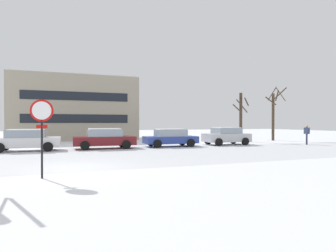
{
  "coord_description": "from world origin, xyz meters",
  "views": [
    {
      "loc": [
        -0.58,
        -12.49,
        1.91
      ],
      "look_at": [
        6.11,
        5.39,
        1.69
      ],
      "focal_mm": 30.65,
      "sensor_mm": 36.0,
      "label": 1
    }
  ],
  "objects_px": {
    "parked_car_white": "(26,140)",
    "parked_car_blue": "(170,137)",
    "parked_car_silver": "(226,136)",
    "parked_car_maroon": "(105,138)",
    "pedestrian_crossing": "(307,133)",
    "stop_sign": "(42,123)"
  },
  "relations": [
    {
      "from": "parked_car_silver",
      "to": "parked_car_white",
      "type": "bearing_deg",
      "value": -179.7
    },
    {
      "from": "parked_car_blue",
      "to": "pedestrian_crossing",
      "type": "relative_size",
      "value": 2.5
    },
    {
      "from": "parked_car_white",
      "to": "parked_car_silver",
      "type": "relative_size",
      "value": 1.11
    },
    {
      "from": "stop_sign",
      "to": "parked_car_maroon",
      "type": "bearing_deg",
      "value": 71.33
    },
    {
      "from": "stop_sign",
      "to": "parked_car_silver",
      "type": "distance_m",
      "value": 17.77
    },
    {
      "from": "stop_sign",
      "to": "parked_car_maroon",
      "type": "xyz_separation_m",
      "value": [
        3.63,
        10.74,
        -1.14
      ]
    },
    {
      "from": "parked_car_white",
      "to": "pedestrian_crossing",
      "type": "relative_size",
      "value": 2.56
    },
    {
      "from": "parked_car_white",
      "to": "pedestrian_crossing",
      "type": "height_order",
      "value": "pedestrian_crossing"
    },
    {
      "from": "parked_car_blue",
      "to": "parked_car_silver",
      "type": "xyz_separation_m",
      "value": [
        5.22,
        0.07,
        0.05
      ]
    },
    {
      "from": "stop_sign",
      "to": "pedestrian_crossing",
      "type": "bearing_deg",
      "value": 22.18
    },
    {
      "from": "parked_car_silver",
      "to": "stop_sign",
      "type": "bearing_deg",
      "value": -142.49
    },
    {
      "from": "parked_car_maroon",
      "to": "parked_car_blue",
      "type": "relative_size",
      "value": 1.05
    },
    {
      "from": "parked_car_white",
      "to": "parked_car_blue",
      "type": "distance_m",
      "value": 10.44
    },
    {
      "from": "pedestrian_crossing",
      "to": "parked_car_silver",
      "type": "bearing_deg",
      "value": 160.55
    },
    {
      "from": "stop_sign",
      "to": "parked_car_silver",
      "type": "relative_size",
      "value": 0.68
    },
    {
      "from": "parked_car_white",
      "to": "parked_car_silver",
      "type": "bearing_deg",
      "value": 0.3
    },
    {
      "from": "parked_car_blue",
      "to": "parked_car_silver",
      "type": "height_order",
      "value": "parked_car_silver"
    },
    {
      "from": "parked_car_blue",
      "to": "pedestrian_crossing",
      "type": "bearing_deg",
      "value": -10.89
    },
    {
      "from": "parked_car_blue",
      "to": "pedestrian_crossing",
      "type": "xyz_separation_m",
      "value": [
        11.87,
        -2.28,
        0.28
      ]
    },
    {
      "from": "parked_car_maroon",
      "to": "parked_car_blue",
      "type": "height_order",
      "value": "parked_car_maroon"
    },
    {
      "from": "pedestrian_crossing",
      "to": "stop_sign",
      "type": "bearing_deg",
      "value": -157.82
    },
    {
      "from": "parked_car_maroon",
      "to": "pedestrian_crossing",
      "type": "relative_size",
      "value": 2.62
    }
  ]
}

